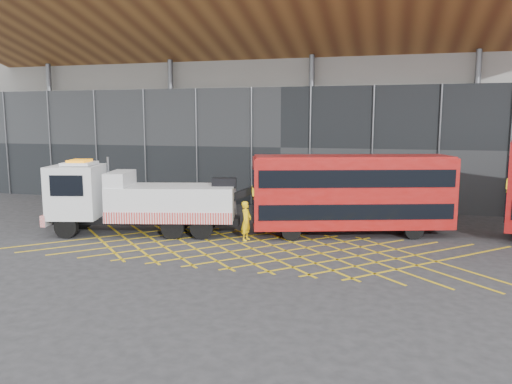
% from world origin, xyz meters
% --- Properties ---
extents(ground_plane, '(120.00, 120.00, 0.00)m').
position_xyz_m(ground_plane, '(0.00, 0.00, 0.00)').
color(ground_plane, '#28292B').
extents(road_markings, '(23.16, 7.16, 0.01)m').
position_xyz_m(road_markings, '(3.20, 0.00, 0.01)').
color(road_markings, gold).
rests_on(road_markings, ground_plane).
extents(construction_building, '(55.00, 23.97, 18.00)m').
position_xyz_m(construction_building, '(1.92, 18.40, 8.98)').
color(construction_building, gray).
rests_on(construction_building, ground_plane).
extents(recovery_truck, '(11.19, 4.79, 3.90)m').
position_xyz_m(recovery_truck, '(-3.34, 1.31, 1.80)').
color(recovery_truck, black).
rests_on(recovery_truck, ground_plane).
extents(bus_towed, '(10.21, 5.26, 4.07)m').
position_xyz_m(bus_towed, '(7.35, 3.92, 2.26)').
color(bus_towed, '#9E0F0C').
rests_on(bus_towed, ground_plane).
extents(worker, '(0.55, 0.76, 1.93)m').
position_xyz_m(worker, '(2.52, 1.44, 0.97)').
color(worker, yellow).
rests_on(worker, ground_plane).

